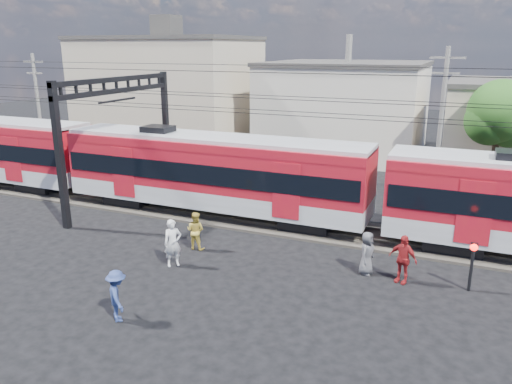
# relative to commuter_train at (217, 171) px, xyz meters

# --- Properties ---
(ground) EXTENTS (120.00, 120.00, 0.00)m
(ground) POSITION_rel_commuter_train_xyz_m (4.13, -8.00, -2.40)
(ground) COLOR black
(ground) RESTS_ON ground
(track_bed) EXTENTS (70.00, 3.40, 0.12)m
(track_bed) POSITION_rel_commuter_train_xyz_m (4.13, 0.00, -2.34)
(track_bed) COLOR #2D2823
(track_bed) RESTS_ON ground
(rail_near) EXTENTS (70.00, 0.12, 0.12)m
(rail_near) POSITION_rel_commuter_train_xyz_m (4.13, -0.75, -2.22)
(rail_near) COLOR #59544C
(rail_near) RESTS_ON track_bed
(rail_far) EXTENTS (70.00, 0.12, 0.12)m
(rail_far) POSITION_rel_commuter_train_xyz_m (4.13, 0.75, -2.22)
(rail_far) COLOR #59544C
(rail_far) RESTS_ON track_bed
(commuter_train) EXTENTS (50.30, 3.08, 4.17)m
(commuter_train) POSITION_rel_commuter_train_xyz_m (0.00, 0.00, 0.00)
(commuter_train) COLOR black
(commuter_train) RESTS_ON ground
(catenary) EXTENTS (70.00, 9.30, 7.52)m
(catenary) POSITION_rel_commuter_train_xyz_m (-4.52, -0.00, 2.73)
(catenary) COLOR black
(catenary) RESTS_ON ground
(building_west) EXTENTS (14.28, 10.20, 9.30)m
(building_west) POSITION_rel_commuter_train_xyz_m (-12.87, 16.00, 2.25)
(building_west) COLOR #BDAA90
(building_west) RESTS_ON ground
(building_midwest) EXTENTS (12.24, 12.24, 7.30)m
(building_midwest) POSITION_rel_commuter_train_xyz_m (2.13, 19.00, 1.25)
(building_midwest) COLOR beige
(building_midwest) RESTS_ON ground
(utility_pole_mid) EXTENTS (1.80, 0.24, 8.50)m
(utility_pole_mid) POSITION_rel_commuter_train_xyz_m (10.13, 7.00, 2.13)
(utility_pole_mid) COLOR slate
(utility_pole_mid) RESTS_ON ground
(utility_pole_west) EXTENTS (1.80, 0.24, 8.00)m
(utility_pole_west) POSITION_rel_commuter_train_xyz_m (-17.87, 6.00, 1.88)
(utility_pole_west) COLOR slate
(utility_pole_west) RESTS_ON ground
(tree_near) EXTENTS (3.82, 3.64, 6.72)m
(tree_near) POSITION_rel_commuter_train_xyz_m (13.31, 10.09, 2.26)
(tree_near) COLOR #382619
(tree_near) RESTS_ON ground
(pedestrian_a) EXTENTS (0.82, 0.83, 1.93)m
(pedestrian_a) POSITION_rel_commuter_train_xyz_m (1.20, -6.19, -1.44)
(pedestrian_a) COLOR silver
(pedestrian_a) RESTS_ON ground
(pedestrian_b) EXTENTS (0.83, 0.65, 1.67)m
(pedestrian_b) POSITION_rel_commuter_train_xyz_m (1.17, -4.33, -1.57)
(pedestrian_b) COLOR gold
(pedestrian_b) RESTS_ON ground
(pedestrian_c) EXTENTS (1.25, 1.22, 1.72)m
(pedestrian_c) POSITION_rel_commuter_train_xyz_m (1.81, -10.46, -1.54)
(pedestrian_c) COLOR navy
(pedestrian_c) RESTS_ON ground
(pedestrian_d) EXTENTS (1.18, 0.79, 1.87)m
(pedestrian_d) POSITION_rel_commuter_train_xyz_m (9.82, -4.14, -1.47)
(pedestrian_d) COLOR maroon
(pedestrian_d) RESTS_ON ground
(pedestrian_e) EXTENTS (0.67, 0.91, 1.71)m
(pedestrian_e) POSITION_rel_commuter_train_xyz_m (8.46, -3.94, -1.54)
(pedestrian_e) COLOR #454549
(pedestrian_e) RESTS_ON ground
(crossing_signal) EXTENTS (0.27, 0.27, 1.86)m
(crossing_signal) POSITION_rel_commuter_train_xyz_m (12.16, -3.89, -1.11)
(crossing_signal) COLOR black
(crossing_signal) RESTS_ON ground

